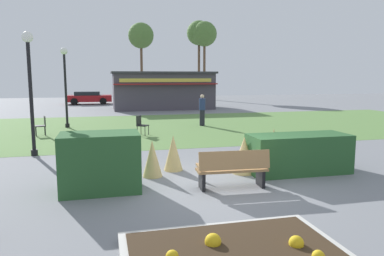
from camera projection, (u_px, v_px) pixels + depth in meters
The scene contains 21 objects.
ground_plane at pixel (220, 186), 8.95m from camera, with size 80.00×80.00×0.00m, color slate.
lawn_patch at pixel (157, 127), 19.26m from camera, with size 36.00×12.00×0.01m, color #5B8442.
flower_bed at pixel (235, 254), 5.35m from camera, with size 3.27×2.13×0.32m.
park_bench at pixel (233, 169), 8.69m from camera, with size 1.73×0.62×0.95m.
hedge_left at pixel (100, 162), 8.50m from camera, with size 1.80×1.10×1.37m, color #28562B.
hedge_right at pixel (299, 154), 10.15m from camera, with size 2.79×1.10×1.07m, color #28562B.
ornamental_grass_behind_left at pixel (152, 158), 9.75m from camera, with size 0.53×0.53×0.99m, color tan.
ornamental_grass_behind_right at pixel (244, 155), 10.12m from camera, with size 0.69×0.69×1.02m, color tan.
ornamental_grass_behind_center at pixel (273, 148), 10.60m from camera, with size 0.52×0.52×1.18m, color tan.
ornamental_grass_behind_far at pixel (173, 153), 10.41m from camera, with size 0.54×0.54×1.01m, color tan.
lamppost_mid at pixel (30, 78), 12.04m from camera, with size 0.36×0.36×4.10m.
lamppost_far at pixel (65, 78), 18.78m from camera, with size 0.36×0.36×4.10m.
trash_bin at pixel (328, 151), 11.04m from camera, with size 0.52×0.52×0.87m, color #2D4233.
food_kiosk at pixel (163, 90), 29.89m from camera, with size 8.23×4.09×3.01m.
cafe_chair_west at pixel (42, 124), 16.42m from camera, with size 0.53×0.53×0.89m.
cafe_chair_east at pixel (141, 124), 16.56m from camera, with size 0.61×0.61×0.89m.
person_strolling at pixel (202, 110), 19.75m from camera, with size 0.34×0.34×1.69m.
parked_car_west_slot at pixel (89, 97), 34.92m from camera, with size 4.23×2.12×1.20m.
tree_left_bg at pixel (199, 34), 42.00m from camera, with size 2.80×2.80×8.96m.
tree_right_bg at pixel (141, 36), 40.23m from camera, with size 2.80×2.80×8.47m.
tree_center_bg at pixel (204, 35), 41.36m from camera, with size 2.80×2.80×8.77m.
Camera 1 is at (-2.72, -8.25, 2.67)m, focal length 34.29 mm.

